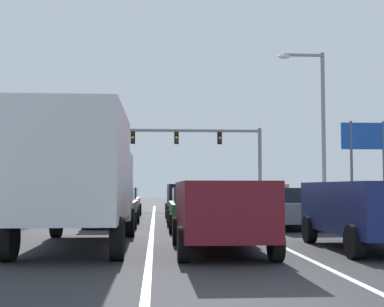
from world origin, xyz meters
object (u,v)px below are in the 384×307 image
sedan_green_center_lane_second (196,209)px  suv_black_center_lane_third (189,198)px  suv_maroon_center_lane_nearest (220,209)px  traffic_light_gantry (193,144)px  suv_tan_right_lane_third (258,197)px  sedan_charcoal_left_lane_second (113,207)px  sedan_red_left_lane_third (121,202)px  roadside_sign_right (367,146)px  box_truck_left_lane_nearest (80,173)px  suv_navy_right_lane_nearest (367,208)px  street_lamp_right_mid (318,118)px  sedan_gray_right_lane_second (290,208)px

sedan_green_center_lane_second → suv_black_center_lane_third: bearing=89.0°
suv_maroon_center_lane_nearest → traffic_light_gantry: 29.45m
suv_tan_right_lane_third → sedan_charcoal_left_lane_second: size_ratio=1.09×
suv_tan_right_lane_third → suv_black_center_lane_third: same height
sedan_red_left_lane_third → roadside_sign_right: 15.26m
box_truck_left_lane_nearest → traffic_light_gantry: size_ratio=0.51×
sedan_red_left_lane_third → roadside_sign_right: roadside_sign_right is taller
sedan_charcoal_left_lane_second → roadside_sign_right: 17.80m
suv_tan_right_lane_third → suv_navy_right_lane_nearest: bearing=-89.5°
suv_tan_right_lane_third → box_truck_left_lane_nearest: size_ratio=0.68×
street_lamp_right_mid → roadside_sign_right: bearing=27.4°
sedan_red_left_lane_third → street_lamp_right_mid: size_ratio=0.49×
sedan_gray_right_lane_second → sedan_charcoal_left_lane_second: 6.87m
sedan_red_left_lane_third → street_lamp_right_mid: bearing=9.1°
traffic_light_gantry → box_truck_left_lane_nearest: bearing=-99.7°
sedan_gray_right_lane_second → suv_tan_right_lane_third: (0.05, 6.55, 0.25)m
suv_tan_right_lane_third → roadside_sign_right: bearing=32.6°
box_truck_left_lane_nearest → roadside_sign_right: roadside_sign_right is taller
traffic_light_gantry → roadside_sign_right: bearing=-47.0°
suv_navy_right_lane_nearest → traffic_light_gantry: bearing=94.6°
sedan_green_center_lane_second → suv_tan_right_lane_third: bearing=62.9°
sedan_gray_right_lane_second → suv_maroon_center_lane_nearest: bearing=-115.7°
suv_black_center_lane_third → traffic_light_gantry: size_ratio=0.35×
sedan_gray_right_lane_second → street_lamp_right_mid: (4.04, 9.54, 4.64)m
suv_black_center_lane_third → street_lamp_right_mid: bearing=29.0°
sedan_gray_right_lane_second → suv_tan_right_lane_third: size_ratio=0.92×
street_lamp_right_mid → suv_navy_right_lane_nearest: bearing=-103.1°
suv_black_center_lane_third → roadside_sign_right: size_ratio=0.89×
suv_navy_right_lane_nearest → sedan_red_left_lane_third: size_ratio=1.09×
suv_navy_right_lane_nearest → street_lamp_right_mid: (3.87, 16.57, 4.39)m
box_truck_left_lane_nearest → traffic_light_gantry: bearing=80.3°
suv_navy_right_lane_nearest → street_lamp_right_mid: street_lamp_right_mid is taller
sedan_charcoal_left_lane_second → street_lamp_right_mid: street_lamp_right_mid is taller
box_truck_left_lane_nearest → roadside_sign_right: size_ratio=1.31×
suv_navy_right_lane_nearest → sedan_green_center_lane_second: suv_navy_right_lane_nearest is taller
suv_tan_right_lane_third → sedan_green_center_lane_second: 8.00m
suv_navy_right_lane_nearest → suv_black_center_lane_third: same height
suv_navy_right_lane_nearest → street_lamp_right_mid: bearing=76.9°
street_lamp_right_mid → sedan_green_center_lane_second: bearing=-127.1°
suv_maroon_center_lane_nearest → street_lamp_right_mid: size_ratio=0.54×
sedan_charcoal_left_lane_second → suv_tan_right_lane_third: bearing=37.2°
suv_navy_right_lane_nearest → sedan_red_left_lane_third: (-6.99, 14.84, -0.25)m
suv_tan_right_lane_third → roadside_sign_right: (7.59, 4.85, 3.00)m
suv_maroon_center_lane_nearest → sedan_green_center_lane_second: (-0.10, 6.72, -0.25)m
suv_black_center_lane_third → roadside_sign_right: (11.13, 6.04, 3.00)m
sedan_gray_right_lane_second → suv_navy_right_lane_nearest: bearing=-88.6°
sedan_gray_right_lane_second → sedan_charcoal_left_lane_second: size_ratio=1.00×
sedan_green_center_lane_second → suv_maroon_center_lane_nearest: bearing=-89.2°
suv_black_center_lane_third → suv_maroon_center_lane_nearest: bearing=-90.0°
box_truck_left_lane_nearest → street_lamp_right_mid: 19.47m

